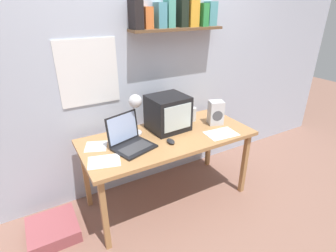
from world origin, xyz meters
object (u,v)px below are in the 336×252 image
at_px(desk_lamp, 135,106).
at_px(open_notebook, 104,161).
at_px(crt_monitor, 168,113).
at_px(computer_mouse, 171,141).
at_px(loose_paper_near_monitor, 96,146).
at_px(floor_cushion, 53,229).
at_px(loose_paper_near_laptop, 221,134).
at_px(laptop, 129,139).
at_px(corner_desk, 168,141).
at_px(space_heater, 216,113).
at_px(juice_glass, 193,115).

height_order(desk_lamp, open_notebook, desk_lamp).
distance_m(crt_monitor, computer_mouse, 0.33).
bearing_deg(crt_monitor, loose_paper_near_monitor, 177.12).
bearing_deg(desk_lamp, loose_paper_near_monitor, -174.31).
xyz_separation_m(computer_mouse, floor_cushion, (-1.06, 0.20, -0.68)).
distance_m(desk_lamp, loose_paper_near_laptop, 0.85).
relative_size(laptop, open_notebook, 1.36).
xyz_separation_m(crt_monitor, floor_cushion, (-1.19, -0.07, -0.83)).
xyz_separation_m(corner_desk, open_notebook, (-0.65, -0.14, 0.06)).
bearing_deg(desk_lamp, floor_cushion, -170.82).
bearing_deg(space_heater, computer_mouse, -147.95).
bearing_deg(crt_monitor, desk_lamp, 176.67).
distance_m(laptop, floor_cushion, 1.04).
height_order(corner_desk, crt_monitor, crt_monitor).
bearing_deg(corner_desk, loose_paper_near_laptop, -25.14).
xyz_separation_m(corner_desk, space_heater, (0.55, 0.00, 0.18)).
xyz_separation_m(crt_monitor, loose_paper_near_laptop, (0.38, -0.35, -0.17)).
xyz_separation_m(juice_glass, space_heater, (0.15, -0.18, 0.06)).
xyz_separation_m(corner_desk, floor_cushion, (-1.11, 0.07, -0.60)).
relative_size(crt_monitor, loose_paper_near_monitor, 1.56).
relative_size(laptop, loose_paper_near_monitor, 1.63).
relative_size(juice_glass, loose_paper_near_laptop, 0.46).
bearing_deg(space_heater, laptop, -160.05).
height_order(loose_paper_near_laptop, floor_cushion, loose_paper_near_laptop).
height_order(corner_desk, space_heater, space_heater).
relative_size(corner_desk, laptop, 4.08).
bearing_deg(open_notebook, desk_lamp, 34.50).
bearing_deg(floor_cushion, crt_monitor, 3.19).
bearing_deg(space_heater, juice_glass, 150.50).
bearing_deg(computer_mouse, juice_glass, 34.68).
bearing_deg(desk_lamp, corner_desk, -22.75).
relative_size(juice_glass, computer_mouse, 1.32).
bearing_deg(computer_mouse, crt_monitor, 65.03).
distance_m(open_notebook, loose_paper_near_monitor, 0.27).
bearing_deg(loose_paper_near_monitor, laptop, -27.87).
bearing_deg(desk_lamp, juice_glass, 8.65).
relative_size(crt_monitor, computer_mouse, 3.44).
height_order(loose_paper_near_monitor, loose_paper_near_laptop, same).
bearing_deg(floor_cushion, loose_paper_near_monitor, 7.21).
xyz_separation_m(juice_glass, open_notebook, (-1.05, -0.32, -0.06)).
bearing_deg(crt_monitor, space_heater, -18.77).
xyz_separation_m(juice_glass, computer_mouse, (-0.45, -0.31, -0.05)).
height_order(crt_monitor, juice_glass, crt_monitor).
height_order(crt_monitor, loose_paper_near_laptop, crt_monitor).
bearing_deg(juice_glass, loose_paper_near_laptop, -81.69).
bearing_deg(floor_cushion, laptop, -5.87).
distance_m(laptop, desk_lamp, 0.30).
height_order(crt_monitor, loose_paper_near_monitor, crt_monitor).
distance_m(computer_mouse, open_notebook, 0.60).
distance_m(computer_mouse, loose_paper_near_laptop, 0.51).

